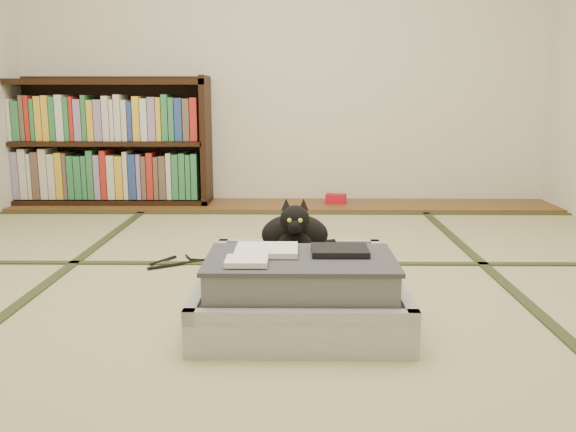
{
  "coord_description": "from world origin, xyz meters",
  "views": [
    {
      "loc": [
        0.08,
        -2.47,
        0.8
      ],
      "look_at": [
        0.05,
        0.35,
        0.25
      ],
      "focal_mm": 38.0,
      "sensor_mm": 36.0,
      "label": 1
    }
  ],
  "objects": [
    {
      "name": "floor",
      "position": [
        0.0,
        0.0,
        0.0
      ],
      "size": [
        4.5,
        4.5,
        0.0
      ],
      "primitive_type": "plane",
      "color": "tan",
      "rests_on": "ground"
    },
    {
      "name": "wood_strip",
      "position": [
        0.0,
        2.0,
        0.01
      ],
      "size": [
        4.0,
        0.5,
        0.02
      ],
      "primitive_type": "cube",
      "color": "brown",
      "rests_on": "ground"
    },
    {
      "name": "red_item",
      "position": [
        0.39,
        2.03,
        0.06
      ],
      "size": [
        0.16,
        0.12,
        0.07
      ],
      "primitive_type": "cube",
      "rotation": [
        0.0,
        0.0,
        -0.19
      ],
      "color": "red",
      "rests_on": "wood_strip"
    },
    {
      "name": "tatami_borders",
      "position": [
        0.0,
        0.49,
        0.0
      ],
      "size": [
        4.0,
        4.5,
        0.01
      ],
      "color": "#2D381E",
      "rests_on": "ground"
    },
    {
      "name": "bookcase",
      "position": [
        -1.31,
        2.07,
        0.45
      ],
      "size": [
        1.51,
        0.35,
        0.97
      ],
      "color": "black",
      "rests_on": "wood_strip"
    },
    {
      "name": "suitcase",
      "position": [
        0.1,
        -0.27,
        0.1
      ],
      "size": [
        0.73,
        0.98,
        0.29
      ],
      "color": "#B5B4BA",
      "rests_on": "floor"
    },
    {
      "name": "cat",
      "position": [
        0.08,
        0.03,
        0.24
      ],
      "size": [
        0.33,
        0.33,
        0.26
      ],
      "color": "black",
      "rests_on": "suitcase"
    },
    {
      "name": "cable_coil",
      "position": [
        0.26,
        0.06,
        0.15
      ],
      "size": [
        0.1,
        0.1,
        0.02
      ],
      "color": "white",
      "rests_on": "suitcase"
    },
    {
      "name": "hanger",
      "position": [
        -0.46,
        0.41,
        0.01
      ],
      "size": [
        0.35,
        0.26,
        0.01
      ],
      "color": "black",
      "rests_on": "floor"
    }
  ]
}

